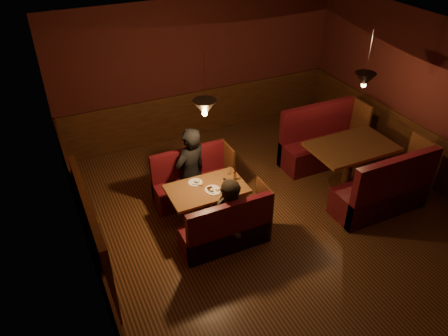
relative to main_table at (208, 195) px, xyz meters
name	(u,v)px	position (x,y,z in m)	size (l,w,h in m)	color
room	(274,176)	(0.80, -0.65, 0.54)	(6.02, 7.02, 2.92)	#341F0F
main_table	(208,195)	(0.00, 0.00, 0.00)	(1.23, 0.75, 0.86)	brown
main_bench_far	(193,183)	(0.01, 0.70, -0.22)	(1.36, 0.48, 0.93)	#460B10
main_bench_near	(227,232)	(0.01, -0.70, -0.22)	(1.36, 0.48, 0.93)	#460B10
second_table	(350,156)	(2.69, -0.16, 0.11)	(1.48, 0.95, 0.84)	brown
second_bench_far	(320,144)	(2.72, 0.73, -0.14)	(1.64, 0.61, 1.17)	#460B10
second_bench_near	(384,194)	(2.72, -1.04, -0.14)	(1.64, 0.61, 1.17)	#460B10
diner_a	(190,157)	(-0.04, 0.63, 0.37)	(0.64, 0.42, 1.76)	black
diner_b	(233,204)	(0.13, -0.64, 0.24)	(0.73, 0.57, 1.50)	#2F251D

